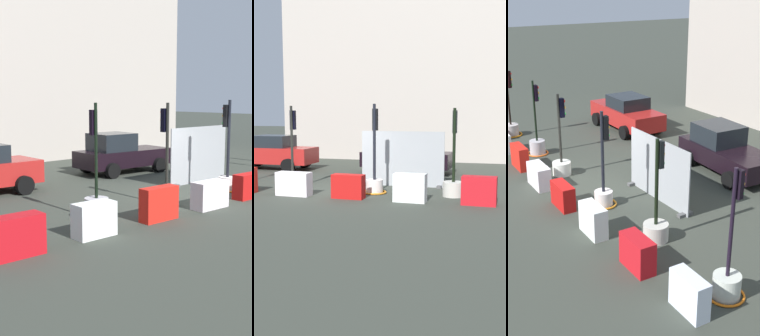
{
  "view_description": "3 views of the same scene",
  "coord_description": "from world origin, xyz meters",
  "views": [
    {
      "loc": [
        -11.58,
        -9.13,
        3.17
      ],
      "look_at": [
        -2.42,
        0.76,
        1.09
      ],
      "focal_mm": 50.58,
      "sensor_mm": 36.0,
      "label": 1
    },
    {
      "loc": [
        5.88,
        -14.78,
        2.8
      ],
      "look_at": [
        1.76,
        -0.2,
        0.9
      ],
      "focal_mm": 49.02,
      "sensor_mm": 36.0,
      "label": 2
    },
    {
      "loc": [
        13.44,
        -6.53,
        6.57
      ],
      "look_at": [
        2.32,
        0.61,
        1.38
      ],
      "focal_mm": 51.11,
      "sensor_mm": 36.0,
      "label": 3
    }
  ],
  "objects": [
    {
      "name": "construction_barrier_4",
      "position": [
        0.97,
        -1.13,
        0.39
      ],
      "size": [
        1.05,
        0.44,
        0.77
      ],
      "color": "red",
      "rests_on": "ground_plane"
    },
    {
      "name": "construction_barrier_6",
      "position": [
        5.07,
        -1.06,
        0.43
      ],
      "size": [
        1.04,
        0.49,
        0.86
      ],
      "color": "red",
      "rests_on": "ground_plane"
    },
    {
      "name": "traffic_light_4",
      "position": [
        4.17,
        0.13,
        0.5
      ],
      "size": [
        0.69,
        0.69,
        2.88
      ],
      "color": "#BAB8AC",
      "rests_on": "ground_plane"
    },
    {
      "name": "car_red_compact",
      "position": [
        -5.09,
        4.96,
        0.79
      ],
      "size": [
        4.24,
        2.08,
        1.62
      ],
      "color": "#A41E1C",
      "rests_on": "ground_plane"
    },
    {
      "name": "traffic_light_3",
      "position": [
        1.51,
        0.01,
        0.56
      ],
      "size": [
        0.83,
        0.83,
        3.02
      ],
      "color": "silver",
      "rests_on": "ground_plane"
    },
    {
      "name": "construction_barrier_5",
      "position": [
        2.99,
        -1.15,
        0.44
      ],
      "size": [
        1.01,
        0.46,
        0.88
      ],
      "color": "silver",
      "rests_on": "ground_plane"
    },
    {
      "name": "site_fence_panel",
      "position": [
        2.09,
        1.67,
        0.96
      ],
      "size": [
        3.11,
        0.5,
        2.04
      ],
      "color": "#95999D",
      "rests_on": "ground_plane"
    },
    {
      "name": "construction_barrier_3",
      "position": [
        -0.94,
        -1.14,
        0.39
      ],
      "size": [
        1.16,
        0.5,
        0.78
      ],
      "color": "silver",
      "rests_on": "ground_plane"
    },
    {
      "name": "car_black_sedan",
      "position": [
        1.36,
        5.19,
        0.78
      ],
      "size": [
        4.06,
        2.23,
        1.66
      ],
      "color": "black",
      "rests_on": "ground_plane"
    },
    {
      "name": "traffic_light_2",
      "position": [
        -1.53,
        -0.02,
        0.55
      ],
      "size": [
        0.67,
        0.67,
        2.96
      ],
      "color": "silver",
      "rests_on": "ground_plane"
    },
    {
      "name": "building_main_facade",
      "position": [
        1.64,
        13.72,
        8.62
      ],
      "size": [
        18.06,
        7.63,
        17.18
      ],
      "color": "#AEA398",
      "rests_on": "ground_plane"
    },
    {
      "name": "ground_plane",
      "position": [
        0.0,
        0.0,
        0.0
      ],
      "size": [
        120.0,
        120.0,
        0.0
      ],
      "primitive_type": "plane",
      "color": "#343931"
    }
  ]
}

